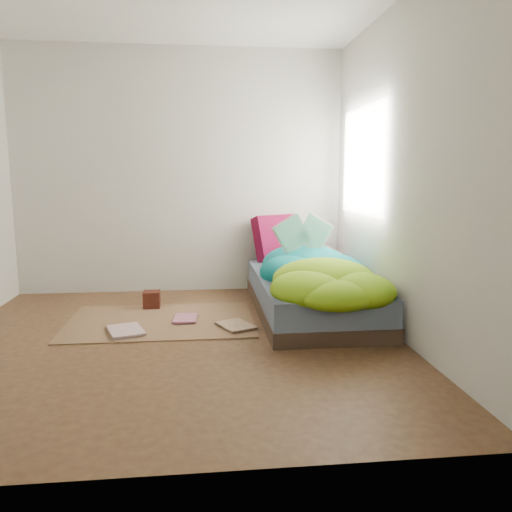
{
  "coord_description": "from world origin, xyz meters",
  "views": [
    {
      "loc": [
        0.21,
        -3.73,
        1.27
      ],
      "look_at": [
        0.71,
        0.75,
        0.54
      ],
      "focal_mm": 35.0,
      "sensor_mm": 36.0,
      "label": 1
    }
  ],
  "objects_px": {
    "pillow_magenta": "(276,238)",
    "floor_book_a": "(109,333)",
    "bed": "(311,294)",
    "wooden_box": "(152,299)",
    "floor_book_b": "(173,319)",
    "open_book": "(304,223)"
  },
  "relations": [
    {
      "from": "bed",
      "to": "open_book",
      "type": "distance_m",
      "value": 0.67
    },
    {
      "from": "pillow_magenta",
      "to": "wooden_box",
      "type": "relative_size",
      "value": 3.13
    },
    {
      "from": "bed",
      "to": "wooden_box",
      "type": "xyz_separation_m",
      "value": [
        -1.49,
        0.28,
        -0.08
      ]
    },
    {
      "from": "pillow_magenta",
      "to": "floor_book_a",
      "type": "height_order",
      "value": "pillow_magenta"
    },
    {
      "from": "bed",
      "to": "open_book",
      "type": "height_order",
      "value": "open_book"
    },
    {
      "from": "bed",
      "to": "open_book",
      "type": "bearing_deg",
      "value": 112.07
    },
    {
      "from": "pillow_magenta",
      "to": "floor_book_a",
      "type": "bearing_deg",
      "value": -163.08
    },
    {
      "from": "bed",
      "to": "floor_book_a",
      "type": "distance_m",
      "value": 1.83
    },
    {
      "from": "floor_book_a",
      "to": "floor_book_b",
      "type": "height_order",
      "value": "same"
    },
    {
      "from": "wooden_box",
      "to": "floor_book_a",
      "type": "relative_size",
      "value": 0.45
    },
    {
      "from": "pillow_magenta",
      "to": "open_book",
      "type": "distance_m",
      "value": 0.83
    },
    {
      "from": "bed",
      "to": "wooden_box",
      "type": "relative_size",
      "value": 12.72
    },
    {
      "from": "wooden_box",
      "to": "floor_book_a",
      "type": "height_order",
      "value": "wooden_box"
    },
    {
      "from": "open_book",
      "to": "floor_book_a",
      "type": "distance_m",
      "value": 1.99
    },
    {
      "from": "wooden_box",
      "to": "floor_book_a",
      "type": "bearing_deg",
      "value": -107.79
    },
    {
      "from": "bed",
      "to": "floor_book_b",
      "type": "xyz_separation_m",
      "value": [
        -1.26,
        -0.18,
        -0.14
      ]
    },
    {
      "from": "wooden_box",
      "to": "floor_book_b",
      "type": "bearing_deg",
      "value": -63.77
    },
    {
      "from": "pillow_magenta",
      "to": "floor_book_b",
      "type": "relative_size",
      "value": 1.75
    },
    {
      "from": "bed",
      "to": "pillow_magenta",
      "type": "bearing_deg",
      "value": 101.81
    },
    {
      "from": "open_book",
      "to": "wooden_box",
      "type": "height_order",
      "value": "open_book"
    },
    {
      "from": "pillow_magenta",
      "to": "open_book",
      "type": "xyz_separation_m",
      "value": [
        0.14,
        -0.78,
        0.24
      ]
    },
    {
      "from": "bed",
      "to": "open_book",
      "type": "xyz_separation_m",
      "value": [
        -0.05,
        0.12,
        0.66
      ]
    }
  ]
}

